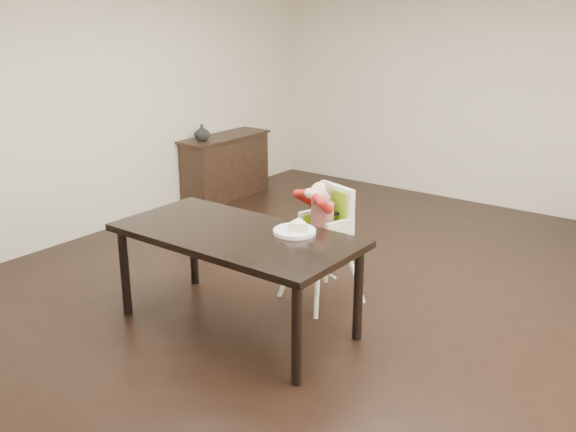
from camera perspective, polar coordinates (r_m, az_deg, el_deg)
name	(u,v)px	position (r m, az deg, el deg)	size (l,w,h in m)	color
ground	(332,306)	(5.23, 3.97, -7.99)	(7.00, 7.00, 0.00)	black
room_walls	(338,71)	(4.72, 4.47, 12.71)	(6.02, 7.02, 2.71)	beige
dining_table	(236,242)	(4.66, -4.66, -2.35)	(1.80, 0.90, 0.75)	black
high_chair	(324,217)	(5.09, 3.26, -0.12)	(0.52, 0.52, 1.00)	white
plate	(296,229)	(4.58, 0.70, -1.18)	(0.34, 0.34, 0.09)	white
sideboard	(226,167)	(8.06, -5.57, 4.39)	(0.44, 1.26, 0.79)	black
vase	(202,133)	(7.68, -7.65, 7.35)	(0.19, 0.20, 0.19)	#99999E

